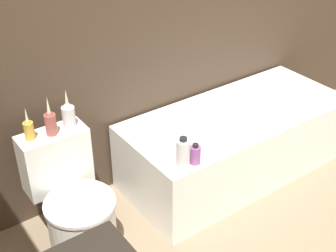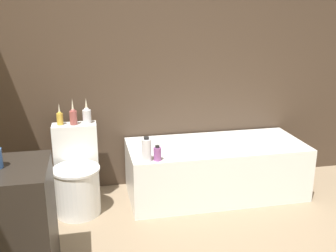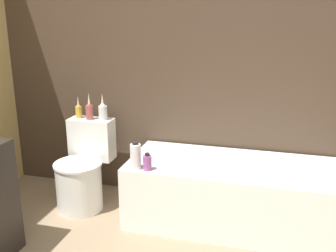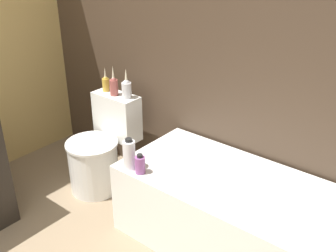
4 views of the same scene
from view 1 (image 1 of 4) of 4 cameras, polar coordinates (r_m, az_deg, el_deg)
wall_back_tiled at (r=2.89m, az=-7.09°, el=14.51°), size 6.40×0.06×2.60m
bathtub at (r=3.44m, az=8.15°, el=-1.90°), size 1.65×0.72×0.51m
toilet at (r=2.80m, az=-11.26°, el=-9.91°), size 0.41×0.58×0.73m
vase_gold at (r=2.65m, az=-16.62°, el=-0.30°), size 0.06×0.06×0.20m
vase_silver at (r=2.65m, az=-14.14°, el=0.51°), size 0.06×0.06×0.24m
vase_bronze at (r=2.71m, az=-12.05°, el=1.45°), size 0.08×0.08×0.23m
shampoo_bottle_tall at (r=2.67m, az=1.84°, el=-3.46°), size 0.08×0.08×0.21m
shampoo_bottle_short at (r=2.74m, az=3.34°, el=-3.48°), size 0.06×0.06×0.13m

